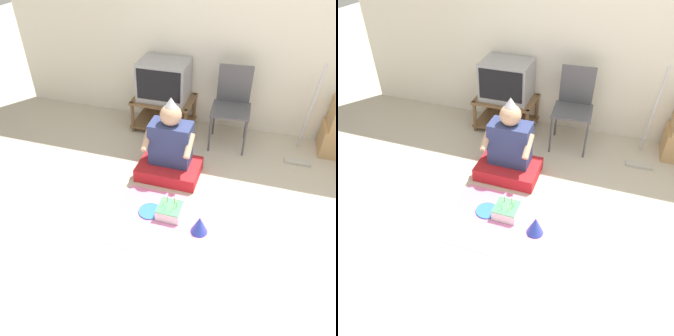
{
  "view_description": "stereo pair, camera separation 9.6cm",
  "coord_description": "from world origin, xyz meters",
  "views": [
    {
      "loc": [
        0.02,
        -1.79,
        2.18
      ],
      "look_at": [
        -0.67,
        0.46,
        0.35
      ],
      "focal_mm": 35.0,
      "sensor_mm": 36.0,
      "label": 1
    },
    {
      "loc": [
        0.11,
        -1.76,
        2.18
      ],
      "look_at": [
        -0.67,
        0.46,
        0.35
      ],
      "focal_mm": 35.0,
      "sensor_mm": 36.0,
      "label": 2
    }
  ],
  "objects": [
    {
      "name": "folding_chair",
      "position": [
        -0.27,
        1.63,
        0.52
      ],
      "size": [
        0.45,
        0.45,
        0.89
      ],
      "color": "#4C4C51",
      "rests_on": "ground_plane"
    },
    {
      "name": "dust_mop",
      "position": [
        0.54,
        1.48,
        0.31
      ],
      "size": [
        0.28,
        0.37,
        1.12
      ],
      "color": "#B2ADA3",
      "rests_on": "ground_plane"
    },
    {
      "name": "party_cloth",
      "position": [
        -0.54,
        0.13,
        0.0
      ],
      "size": [
        1.07,
        0.77,
        0.01
      ],
      "color": "pink",
      "rests_on": "ground_plane"
    },
    {
      "name": "paper_plate",
      "position": [
        -0.76,
        0.21,
        0.01
      ],
      "size": [
        0.21,
        0.21,
        0.01
      ],
      "color": "blue",
      "rests_on": "party_cloth"
    },
    {
      "name": "birthday_cake",
      "position": [
        -0.58,
        0.23,
        0.06
      ],
      "size": [
        0.22,
        0.22,
        0.18
      ],
      "color": "white",
      "rests_on": "party_cloth"
    },
    {
      "name": "wall_back",
      "position": [
        0.0,
        2.01,
        1.27
      ],
      "size": [
        6.4,
        0.06,
        2.55
      ],
      "color": "silver",
      "rests_on": "ground_plane"
    },
    {
      "name": "person_seated",
      "position": [
        -0.75,
        0.82,
        0.28
      ],
      "size": [
        0.63,
        0.45,
        0.86
      ],
      "color": "red",
      "rests_on": "ground_plane"
    },
    {
      "name": "ground_plane",
      "position": [
        0.0,
        0.0,
        0.0
      ],
      "size": [
        16.0,
        16.0,
        0.0
      ],
      "primitive_type": "plane",
      "color": "#BCB29E"
    },
    {
      "name": "tv",
      "position": [
        -1.1,
        1.73,
        0.63
      ],
      "size": [
        0.58,
        0.45,
        0.46
      ],
      "color": "#99999E",
      "rests_on": "tv_stand"
    },
    {
      "name": "party_hat_blue",
      "position": [
        -0.28,
        0.11,
        0.09
      ],
      "size": [
        0.15,
        0.15,
        0.17
      ],
      "color": "blue",
      "rests_on": "party_cloth"
    },
    {
      "name": "tv_stand",
      "position": [
        -1.1,
        1.72,
        0.24
      ],
      "size": [
        0.74,
        0.51,
        0.4
      ],
      "color": "brown",
      "rests_on": "ground_plane"
    }
  ]
}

